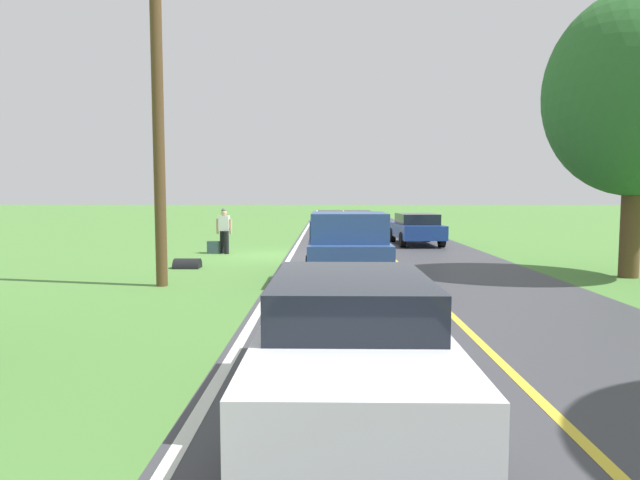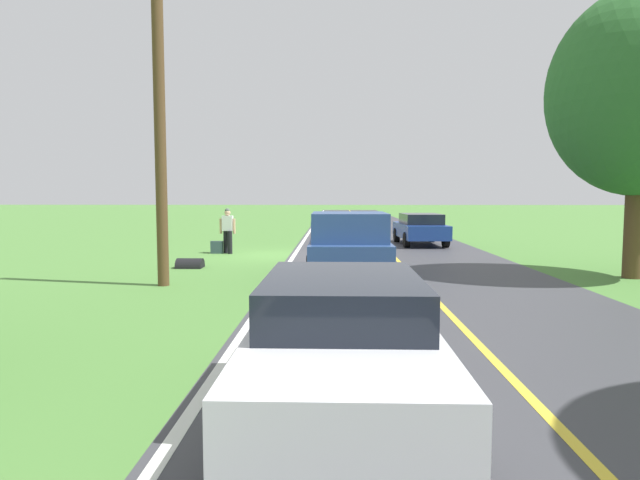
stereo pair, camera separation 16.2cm
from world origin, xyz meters
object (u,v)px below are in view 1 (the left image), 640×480
object	(u,v)px
suitcase_carried	(213,247)
pickup_truck_passing	(347,243)
utility_pole_roadside	(159,143)
tree_far_side_near	(637,94)
sedan_near_oncoming	(416,228)
hitchhiker_walking	(224,228)
sedan_ahead_same_lane	(351,339)

from	to	relation	value
suitcase_carried	pickup_truck_passing	size ratio (longest dim) A/B	0.09
suitcase_carried	utility_pole_roadside	world-z (taller)	utility_pole_roadside
tree_far_side_near	sedan_near_oncoming	world-z (taller)	tree_far_side_near
hitchhiker_walking	tree_far_side_near	world-z (taller)	tree_far_side_near
pickup_truck_passing	sedan_ahead_same_lane	bearing A→B (deg)	88.19
hitchhiker_walking	suitcase_carried	distance (m)	0.85
suitcase_carried	sedan_near_oncoming	size ratio (longest dim) A/B	0.11
hitchhiker_walking	sedan_ahead_same_lane	bearing A→B (deg)	105.28
pickup_truck_passing	tree_far_side_near	world-z (taller)	tree_far_side_near
tree_far_side_near	sedan_ahead_same_lane	distance (m)	13.06
hitchhiker_walking	tree_far_side_near	bearing A→B (deg)	154.06
utility_pole_roadside	suitcase_carried	bearing A→B (deg)	-88.03
hitchhiker_walking	suitcase_carried	bearing A→B (deg)	8.47
pickup_truck_passing	sedan_near_oncoming	xyz separation A→B (m)	(-3.54, -10.31, -0.21)
suitcase_carried	pickup_truck_passing	distance (m)	8.02
hitchhiker_walking	tree_far_side_near	xyz separation A→B (m)	(-12.24, 5.95, 3.98)
tree_far_side_near	sedan_near_oncoming	distance (m)	11.54
sedan_near_oncoming	utility_pole_roadside	bearing A→B (deg)	54.45
sedan_near_oncoming	pickup_truck_passing	bearing A→B (deg)	71.05
pickup_truck_passing	sedan_near_oncoming	bearing A→B (deg)	-108.95
hitchhiker_walking	suitcase_carried	xyz separation A→B (m)	(0.42, 0.06, -0.74)
tree_far_side_near	sedan_ahead_same_lane	bearing A→B (deg)	49.36
pickup_truck_passing	tree_far_side_near	xyz separation A→B (m)	(-7.77, -0.43, 4.00)
pickup_truck_passing	sedan_ahead_same_lane	world-z (taller)	pickup_truck_passing
sedan_near_oncoming	utility_pole_roadside	world-z (taller)	utility_pole_roadside
suitcase_carried	pickup_truck_passing	world-z (taller)	pickup_truck_passing
suitcase_carried	utility_pole_roadside	size ratio (longest dim) A/B	0.07
tree_far_side_near	sedan_ahead_same_lane	world-z (taller)	tree_far_side_near
suitcase_carried	pickup_truck_passing	xyz separation A→B (m)	(-4.90, 6.32, 0.73)
tree_far_side_near	sedan_near_oncoming	size ratio (longest dim) A/B	1.73
pickup_truck_passing	utility_pole_roadside	distance (m)	5.42
suitcase_carried	tree_far_side_near	world-z (taller)	tree_far_side_near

